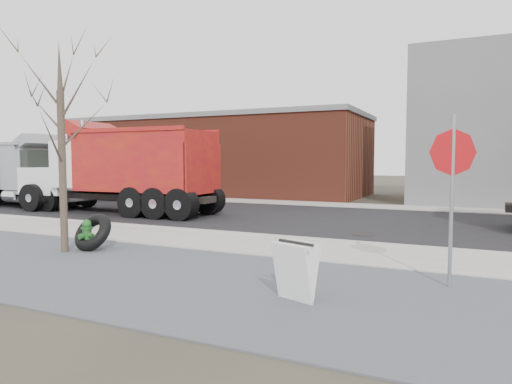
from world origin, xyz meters
The scene contains 14 objects.
ground centered at (0.00, 0.00, 0.00)m, with size 120.00×120.00×0.00m, color #383328.
gravel_verge centered at (0.00, -3.50, 0.01)m, with size 60.00×5.00×0.03m, color slate.
sidewalk centered at (0.00, 0.25, 0.03)m, with size 60.00×2.50×0.06m, color #9E9B93.
curb centered at (0.00, 1.55, 0.06)m, with size 60.00×0.15×0.11m, color #9E9B93.
road centered at (0.00, 6.30, 0.01)m, with size 60.00×9.40×0.02m, color black.
far_sidewalk centered at (0.00, 12.00, 0.03)m, with size 60.00×2.00×0.06m, color #9E9B93.
building_brick centered at (-10.00, 17.00, 2.65)m, with size 20.20×8.20×5.30m.
bare_tree centered at (-3.20, -2.60, 3.30)m, with size 3.20×3.20×5.20m.
fire_hydrant centered at (-2.92, -2.14, 0.37)m, with size 0.46×0.45×0.81m.
truck_tire centered at (-2.79, -2.06, 0.47)m, with size 1.15×0.98×1.02m.
stop_sign centered at (5.62, -1.96, 2.10)m, with size 0.77×0.40×3.12m.
sandwich_board centered at (3.38, -3.90, 0.52)m, with size 0.81×0.65×0.98m.
dump_truck_red_b centered at (-7.74, 4.67, 2.02)m, with size 9.52×2.89×3.96m.
dump_truck_grey centered at (-14.35, 4.98, 1.78)m, with size 7.80×2.90×3.49m.
Camera 1 is at (5.88, -10.76, 2.31)m, focal length 32.00 mm.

